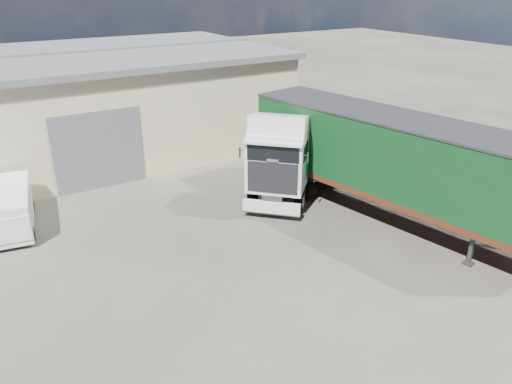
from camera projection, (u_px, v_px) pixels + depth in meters
ground at (252, 276)px, 16.35m from camera, size 120.00×120.00×0.00m
brick_boundary_wall at (380, 138)px, 26.07m from camera, size 0.35×26.00×2.50m
tractor_unit at (281, 163)px, 21.24m from camera, size 5.87×5.85×4.09m
box_trailer at (390, 157)px, 19.37m from camera, size 4.88×12.94×4.21m
panel_van at (8, 211)px, 18.92m from camera, size 2.24×4.20×1.63m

